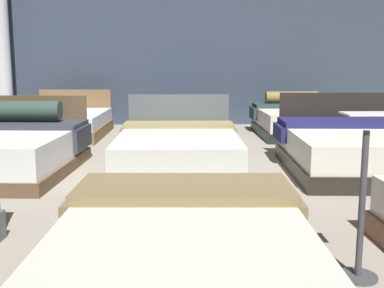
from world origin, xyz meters
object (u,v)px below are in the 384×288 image
object	(u,v)px
bed_1	(183,251)
bed_7	(180,124)
bed_3	(7,150)
bed_6	(63,124)
bed_8	(299,121)
bed_4	(178,153)
support_pillar	(1,41)
bed_5	(353,150)
price_sign	(361,216)

from	to	relation	value
bed_1	bed_7	world-z (taller)	same
bed_1	bed_3	world-z (taller)	bed_3
bed_6	bed_8	distance (m)	4.34
bed_4	support_pillar	xyz separation A→B (m)	(-3.52, 4.10, 1.50)
bed_5	price_sign	bearing A→B (deg)	-106.68
bed_4	bed_8	distance (m)	3.78
bed_8	price_sign	distance (m)	6.07
bed_1	bed_8	world-z (taller)	bed_8
bed_4	bed_6	size ratio (longest dim) A/B	0.96
bed_6	price_sign	bearing A→B (deg)	-60.75
bed_3	bed_7	size ratio (longest dim) A/B	1.02
bed_5	bed_6	distance (m)	5.22
bed_4	bed_5	world-z (taller)	bed_5
bed_1	bed_4	size ratio (longest dim) A/B	1.01
bed_1	price_sign	world-z (taller)	price_sign
bed_7	support_pillar	distance (m)	4.00
support_pillar	bed_1	bearing A→B (deg)	-63.34
bed_8	bed_3	bearing A→B (deg)	-145.72
bed_3	bed_7	world-z (taller)	bed_3
bed_4	bed_5	xyz separation A→B (m)	(2.15, 0.05, 0.02)
price_sign	bed_8	bearing A→B (deg)	79.52
bed_4	bed_6	bearing A→B (deg)	124.97
bed_1	bed_4	bearing A→B (deg)	92.23
bed_5	bed_7	size ratio (longest dim) A/B	1.02
price_sign	bed_5	bearing A→B (deg)	70.90
bed_7	price_sign	bearing A→B (deg)	-77.07
bed_1	price_sign	xyz separation A→B (m)	(1.09, 0.07, 0.18)
bed_4	bed_5	bearing A→B (deg)	1.64
bed_3	price_sign	xyz separation A→B (m)	(3.20, -3.00, 0.12)
bed_1	bed_6	size ratio (longest dim) A/B	0.98
bed_5	bed_8	xyz separation A→B (m)	(0.08, 3.01, -0.01)
bed_1	bed_5	world-z (taller)	bed_5
bed_3	support_pillar	size ratio (longest dim) A/B	0.63
bed_6	support_pillar	bearing A→B (deg)	144.59
bed_1	support_pillar	size ratio (longest dim) A/B	0.59
bed_1	bed_6	distance (m)	6.42
bed_6	price_sign	size ratio (longest dim) A/B	2.07
bed_7	bed_8	world-z (taller)	bed_8
bed_5	bed_8	bearing A→B (deg)	90.96
bed_6	bed_1	bearing A→B (deg)	-69.60
bed_6	support_pillar	distance (m)	2.33
bed_6	bed_8	xyz separation A→B (m)	(4.34, -0.02, 0.04)
bed_7	bed_6	bearing A→B (deg)	-177.37
bed_7	price_sign	distance (m)	6.10
bed_3	bed_5	bearing A→B (deg)	2.85
bed_1	bed_7	size ratio (longest dim) A/B	0.96
bed_7	price_sign	xyz separation A→B (m)	(1.11, -5.99, 0.19)
bed_1	support_pillar	bearing A→B (deg)	118.17
bed_4	bed_6	world-z (taller)	bed_4
bed_1	bed_5	distance (m)	3.70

